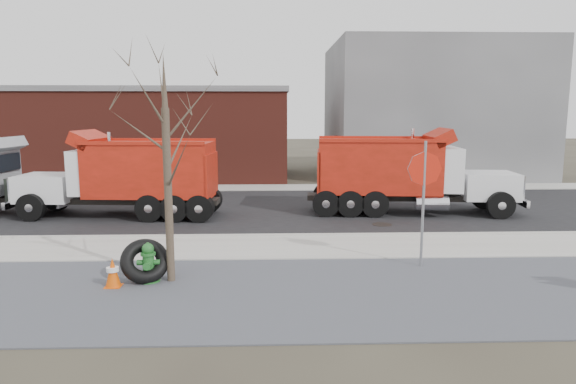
{
  "coord_description": "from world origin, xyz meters",
  "views": [
    {
      "loc": [
        -0.86,
        -14.17,
        3.92
      ],
      "look_at": [
        -0.33,
        1.85,
        1.4
      ],
      "focal_mm": 32.0,
      "sensor_mm": 36.0,
      "label": 1
    }
  ],
  "objects_px": {
    "truck_tire": "(145,261)",
    "dump_truck_red_b": "(127,174)",
    "stop_sign": "(424,183)",
    "dump_truck_red_a": "(403,171)",
    "fire_hydrant": "(149,264)"
  },
  "relations": [
    {
      "from": "fire_hydrant",
      "to": "stop_sign",
      "type": "xyz_separation_m",
      "value": [
        6.64,
        0.99,
        1.72
      ]
    },
    {
      "from": "truck_tire",
      "to": "dump_truck_red_a",
      "type": "height_order",
      "value": "dump_truck_red_a"
    },
    {
      "from": "fire_hydrant",
      "to": "dump_truck_red_b",
      "type": "height_order",
      "value": "dump_truck_red_b"
    },
    {
      "from": "stop_sign",
      "to": "dump_truck_red_b",
      "type": "xyz_separation_m",
      "value": [
        -9.16,
        6.6,
        -0.53
      ]
    },
    {
      "from": "dump_truck_red_b",
      "to": "truck_tire",
      "type": "bearing_deg",
      "value": 111.86
    },
    {
      "from": "fire_hydrant",
      "to": "dump_truck_red_b",
      "type": "xyz_separation_m",
      "value": [
        -2.51,
        7.59,
        1.19
      ]
    },
    {
      "from": "truck_tire",
      "to": "stop_sign",
      "type": "distance_m",
      "value": 7.0
    },
    {
      "from": "stop_sign",
      "to": "dump_truck_red_b",
      "type": "bearing_deg",
      "value": 162.93
    },
    {
      "from": "truck_tire",
      "to": "dump_truck_red_b",
      "type": "distance_m",
      "value": 7.97
    },
    {
      "from": "stop_sign",
      "to": "dump_truck_red_a",
      "type": "bearing_deg",
      "value": 98.18
    },
    {
      "from": "stop_sign",
      "to": "dump_truck_red_a",
      "type": "distance_m",
      "value": 7.11
    },
    {
      "from": "stop_sign",
      "to": "dump_truck_red_a",
      "type": "height_order",
      "value": "dump_truck_red_a"
    },
    {
      "from": "stop_sign",
      "to": "dump_truck_red_b",
      "type": "relative_size",
      "value": 0.42
    },
    {
      "from": "fire_hydrant",
      "to": "dump_truck_red_a",
      "type": "height_order",
      "value": "dump_truck_red_a"
    },
    {
      "from": "dump_truck_red_a",
      "to": "dump_truck_red_b",
      "type": "relative_size",
      "value": 1.06
    }
  ]
}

